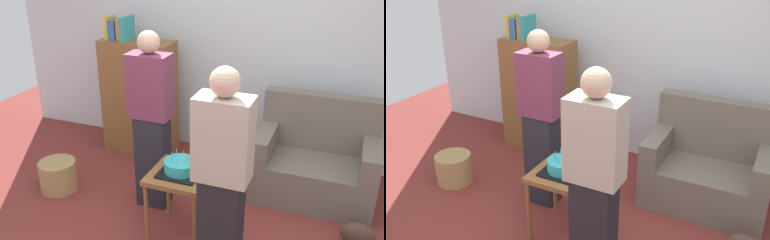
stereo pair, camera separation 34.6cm
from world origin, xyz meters
The scene contains 8 objects.
wall_back centered at (0.00, 2.05, 1.35)m, with size 6.00×0.10×2.70m, color silver.
couch centered at (0.74, 1.39, 0.34)m, with size 1.10×0.70×0.96m.
bookshelf centered at (-1.24, 1.63, 0.67)m, with size 0.80×0.36×1.55m.
side_table centered at (-0.21, 0.35, 0.50)m, with size 0.48×0.48×0.59m.
birthday_cake centered at (-0.21, 0.35, 0.64)m, with size 0.32×0.32×0.17m.
person_blowing_candles centered at (-0.62, 0.70, 0.83)m, with size 0.36×0.22×1.63m.
person_holding_cake centered at (0.26, -0.07, 0.83)m, with size 0.36×0.22×1.63m.
wicker_basket centered at (-1.61, 0.56, 0.15)m, with size 0.36×0.36×0.30m, color #A88451.
Camera 2 is at (1.27, -2.22, 2.32)m, focal length 39.94 mm.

